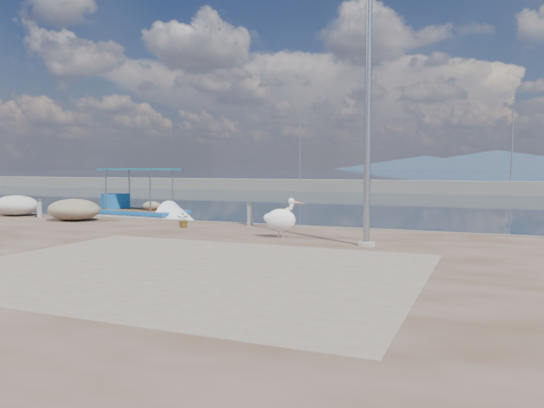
{
  "coord_description": "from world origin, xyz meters",
  "views": [
    {
      "loc": [
        6.51,
        -11.79,
        2.48
      ],
      "look_at": [
        0.0,
        3.8,
        1.3
      ],
      "focal_mm": 35.0,
      "sensor_mm": 36.0,
      "label": 1
    }
  ],
  "objects": [
    {
      "name": "breakwater",
      "position": [
        -0.0,
        40.0,
        0.6
      ],
      "size": [
        120.0,
        2.2,
        7.5
      ],
      "color": "gray",
      "rests_on": "ground"
    },
    {
      "name": "ground",
      "position": [
        0.0,
        0.0,
        0.0
      ],
      "size": [
        1400.0,
        1400.0,
        0.0
      ],
      "primitive_type": "plane",
      "color": "#162635",
      "rests_on": "ground"
    },
    {
      "name": "net_pile_b",
      "position": [
        -7.83,
        3.45,
        0.9
      ],
      "size": [
        2.06,
        1.6,
        0.8
      ],
      "primitive_type": "ellipsoid",
      "color": "tan",
      "rests_on": "quay"
    },
    {
      "name": "net_pile_a",
      "position": [
        -11.46,
        4.08,
        0.91
      ],
      "size": [
        2.02,
        1.47,
        0.83
      ],
      "primitive_type": "ellipsoid",
      "color": "silver",
      "rests_on": "quay"
    },
    {
      "name": "quay_patch",
      "position": [
        1.0,
        -3.0,
        0.5
      ],
      "size": [
        9.0,
        7.0,
        0.01
      ],
      "primitive_type": "cube",
      "color": "gray",
      "rests_on": "quay"
    },
    {
      "name": "lamp_post",
      "position": [
        3.61,
        1.33,
        3.8
      ],
      "size": [
        0.44,
        0.96,
        7.0
      ],
      "color": "gray",
      "rests_on": "quay"
    },
    {
      "name": "bollard_far",
      "position": [
        -9.84,
        3.75,
        0.9
      ],
      "size": [
        0.24,
        0.24,
        0.74
      ],
      "color": "gray",
      "rests_on": "quay"
    },
    {
      "name": "bollard_near",
      "position": [
        -1.09,
        4.47,
        0.93
      ],
      "size": [
        0.26,
        0.26,
        0.79
      ],
      "color": "gray",
      "rests_on": "quay"
    },
    {
      "name": "quay",
      "position": [
        0.0,
        -6.0,
        0.25
      ],
      "size": [
        44.0,
        22.0,
        0.5
      ],
      "primitive_type": "cube",
      "color": "#472F1F",
      "rests_on": "ground"
    },
    {
      "name": "boat_left",
      "position": [
        -8.1,
        7.69,
        0.22
      ],
      "size": [
        6.05,
        2.55,
        2.83
      ],
      "rotation": [
        0.0,
        0.0,
        -0.11
      ],
      "color": "white",
      "rests_on": "ground"
    },
    {
      "name": "potted_plant",
      "position": [
        -2.79,
        3.0,
        0.75
      ],
      "size": [
        0.57,
        0.53,
        0.5
      ],
      "primitive_type": "imported",
      "rotation": [
        0.0,
        0.0,
        -0.39
      ],
      "color": "#33722D",
      "rests_on": "quay"
    },
    {
      "name": "mountains",
      "position": [
        4.39,
        650.0,
        9.51
      ],
      "size": [
        370.0,
        280.0,
        22.0
      ],
      "color": "#28384C",
      "rests_on": "ground"
    },
    {
      "name": "pelican",
      "position": [
        1.08,
        1.89,
        1.03
      ],
      "size": [
        1.16,
        0.59,
        1.13
      ],
      "rotation": [
        0.0,
        0.0,
        0.07
      ],
      "color": "tan",
      "rests_on": "quay"
    }
  ]
}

